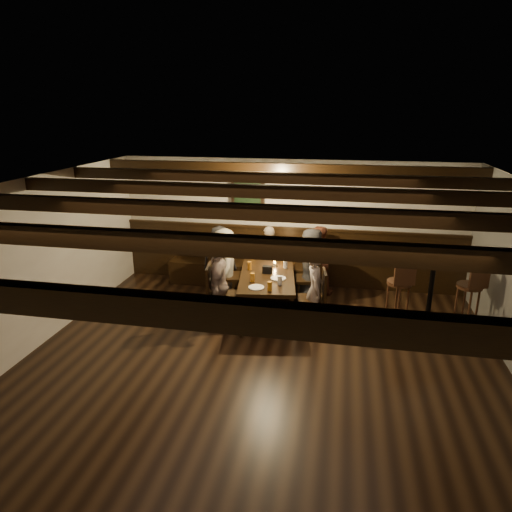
% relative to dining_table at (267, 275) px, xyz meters
% --- Properties ---
extents(room, '(7.00, 7.00, 7.00)m').
position_rel_dining_table_xyz_m(room, '(-0.08, 0.15, 0.41)').
color(room, black).
rests_on(room, ground).
extents(dining_table, '(1.13, 2.02, 0.72)m').
position_rel_dining_table_xyz_m(dining_table, '(0.00, 0.00, 0.00)').
color(dining_table, black).
rests_on(dining_table, floor).
extents(chair_left_near, '(0.50, 0.50, 0.97)m').
position_rel_dining_table_xyz_m(chair_left_near, '(-0.78, 0.34, -0.36)').
color(chair_left_near, black).
rests_on(chair_left_near, floor).
extents(chair_left_far, '(0.50, 0.50, 0.97)m').
position_rel_dining_table_xyz_m(chair_left_far, '(-0.65, -0.55, -0.36)').
color(chair_left_far, black).
rests_on(chair_left_far, floor).
extents(chair_right_near, '(0.48, 0.48, 0.92)m').
position_rel_dining_table_xyz_m(chair_right_near, '(0.65, 0.55, -0.38)').
color(chair_right_near, black).
rests_on(chair_right_near, floor).
extents(chair_right_far, '(0.47, 0.47, 0.91)m').
position_rel_dining_table_xyz_m(chair_right_far, '(0.78, -0.34, -0.38)').
color(chair_right_far, black).
rests_on(chair_right_far, floor).
extents(person_bench_left, '(0.66, 0.48, 1.25)m').
position_rel_dining_table_xyz_m(person_bench_left, '(-1.02, 0.76, -0.03)').
color(person_bench_left, black).
rests_on(person_bench_left, floor).
extents(person_bench_centre, '(0.49, 0.36, 1.23)m').
position_rel_dining_table_xyz_m(person_bench_centre, '(-0.15, 1.04, -0.04)').
color(person_bench_centre, slate).
rests_on(person_bench_centre, floor).
extents(person_bench_right, '(0.68, 0.57, 1.28)m').
position_rel_dining_table_xyz_m(person_bench_right, '(0.76, 1.02, -0.02)').
color(person_bench_right, brown).
rests_on(person_bench_right, floor).
extents(person_left_near, '(0.61, 0.91, 1.32)m').
position_rel_dining_table_xyz_m(person_left_near, '(-0.81, 0.34, 0.00)').
color(person_left_near, gray).
rests_on(person_left_near, floor).
extents(person_left_far, '(0.44, 0.82, 1.33)m').
position_rel_dining_table_xyz_m(person_left_far, '(-0.68, -0.55, 0.01)').
color(person_left_far, gray).
rests_on(person_left_far, floor).
extents(person_right_near, '(0.52, 0.71, 1.34)m').
position_rel_dining_table_xyz_m(person_right_near, '(0.68, 0.55, 0.01)').
color(person_right_near, black).
rests_on(person_right_near, floor).
extents(person_right_far, '(0.35, 0.48, 1.22)m').
position_rel_dining_table_xyz_m(person_right_far, '(0.81, -0.34, -0.05)').
color(person_right_far, gray).
rests_on(person_right_far, floor).
extents(pint_a, '(0.07, 0.07, 0.14)m').
position_rel_dining_table_xyz_m(pint_a, '(-0.38, 0.65, 0.13)').
color(pint_a, '#BF7219').
rests_on(pint_a, dining_table).
extents(pint_b, '(0.07, 0.07, 0.14)m').
position_rel_dining_table_xyz_m(pint_b, '(0.15, 0.68, 0.13)').
color(pint_b, '#BF7219').
rests_on(pint_b, dining_table).
extents(pint_c, '(0.07, 0.07, 0.14)m').
position_rel_dining_table_xyz_m(pint_c, '(-0.31, 0.06, 0.13)').
color(pint_c, '#BF7219').
rests_on(pint_c, dining_table).
extents(pint_d, '(0.07, 0.07, 0.14)m').
position_rel_dining_table_xyz_m(pint_d, '(0.27, 0.24, 0.13)').
color(pint_d, silver).
rests_on(pint_d, dining_table).
extents(pint_e, '(0.07, 0.07, 0.14)m').
position_rel_dining_table_xyz_m(pint_e, '(-0.15, -0.48, 0.13)').
color(pint_e, '#BF7219').
rests_on(pint_e, dining_table).
extents(pint_f, '(0.07, 0.07, 0.14)m').
position_rel_dining_table_xyz_m(pint_f, '(0.28, -0.52, 0.13)').
color(pint_f, silver).
rests_on(pint_f, dining_table).
extents(pint_g, '(0.07, 0.07, 0.14)m').
position_rel_dining_table_xyz_m(pint_g, '(0.17, -0.78, 0.13)').
color(pint_g, '#BF7219').
rests_on(pint_g, dining_table).
extents(plate_near, '(0.24, 0.24, 0.01)m').
position_rel_dining_table_xyz_m(plate_near, '(-0.05, -0.71, 0.07)').
color(plate_near, white).
rests_on(plate_near, dining_table).
extents(plate_far, '(0.24, 0.24, 0.01)m').
position_rel_dining_table_xyz_m(plate_far, '(0.22, -0.27, 0.07)').
color(plate_far, white).
rests_on(plate_far, dining_table).
extents(condiment_caddy, '(0.15, 0.10, 0.12)m').
position_rel_dining_table_xyz_m(condiment_caddy, '(0.01, -0.05, 0.12)').
color(condiment_caddy, black).
rests_on(condiment_caddy, dining_table).
extents(candle, '(0.05, 0.05, 0.05)m').
position_rel_dining_table_xyz_m(candle, '(0.08, 0.31, 0.08)').
color(candle, beige).
rests_on(candle, dining_table).
extents(high_top_table, '(0.64, 0.64, 1.14)m').
position_rel_dining_table_xyz_m(high_top_table, '(2.55, -0.09, 0.09)').
color(high_top_table, black).
rests_on(high_top_table, floor).
extents(bar_stool_left, '(0.39, 0.41, 1.16)m').
position_rel_dining_table_xyz_m(bar_stool_left, '(2.05, -0.30, -0.23)').
color(bar_stool_left, '#331C10').
rests_on(bar_stool_left, floor).
extents(bar_stool_right, '(0.41, 0.42, 1.16)m').
position_rel_dining_table_xyz_m(bar_stool_right, '(3.05, -0.25, -0.23)').
color(bar_stool_right, '#331C10').
rests_on(bar_stool_right, floor).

